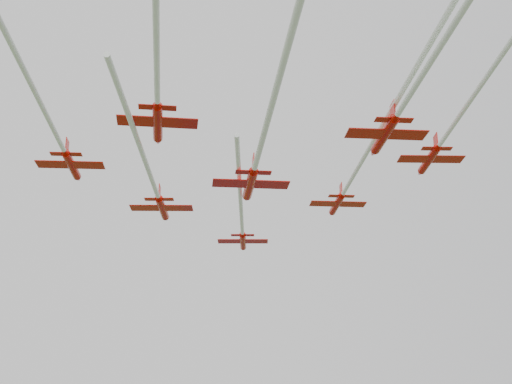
{
  "coord_description": "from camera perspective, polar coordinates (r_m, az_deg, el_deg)",
  "views": [
    {
      "loc": [
        -11.81,
        -98.7,
        16.3
      ],
      "look_at": [
        -4.88,
        -5.12,
        49.01
      ],
      "focal_mm": 50.0,
      "sensor_mm": 36.0,
      "label": 1
    }
  ],
  "objects": [
    {
      "name": "jet_row2_left",
      "position": [
        94.37,
        -8.24,
        0.76
      ],
      "size": [
        9.15,
        50.07,
        2.71
      ],
      "rotation": [
        0.0,
        0.0,
        -0.06
      ],
      "color": "#CC0700"
    },
    {
      "name": "jet_row4_left",
      "position": [
        67.34,
        -7.94,
        9.71
      ],
      "size": [
        8.72,
        51.71,
        2.59
      ],
      "rotation": [
        0.0,
        0.0,
        0.05
      ],
      "color": "#CC0700"
    },
    {
      "name": "jet_row3_left",
      "position": [
        80.96,
        -16.35,
        5.81
      ],
      "size": [
        8.5,
        57.93,
        2.55
      ],
      "rotation": [
        0.0,
        0.0,
        -0.01
      ],
      "color": "#CC0700"
    },
    {
      "name": "jet_row4_right",
      "position": [
        72.46,
        11.96,
        7.23
      ],
      "size": [
        8.86,
        43.6,
        2.66
      ],
      "rotation": [
        0.0,
        0.0,
        0.01
      ],
      "color": "#CC0700"
    },
    {
      "name": "jet_row3_mid",
      "position": [
        78.25,
        0.54,
        4.33
      ],
      "size": [
        9.9,
        62.61,
        2.96
      ],
      "rotation": [
        0.0,
        0.0,
        0.03
      ],
      "color": "#CC0700"
    },
    {
      "name": "jet_row2_right",
      "position": [
        94.02,
        8.15,
        1.93
      ],
      "size": [
        8.33,
        59.15,
        2.51
      ],
      "rotation": [
        0.0,
        0.0,
        -0.0
      ],
      "color": "#CC0700"
    },
    {
      "name": "jet_lead",
      "position": [
        110.12,
        -1.15,
        -2.37
      ],
      "size": [
        8.59,
        50.48,
        2.54
      ],
      "rotation": [
        0.0,
        0.0,
        -0.07
      ],
      "color": "#CC0700"
    },
    {
      "name": "jet_row3_right",
      "position": [
        81.1,
        16.26,
        6.3
      ],
      "size": [
        8.32,
        57.06,
        2.48
      ],
      "rotation": [
        0.0,
        0.0,
        -0.05
      ],
      "color": "#CC0700"
    }
  ]
}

